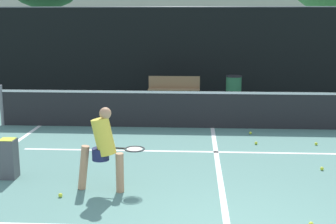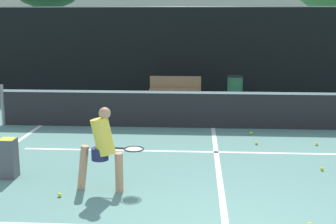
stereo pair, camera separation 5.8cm
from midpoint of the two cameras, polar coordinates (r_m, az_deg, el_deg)
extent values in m
cube|color=white|center=(9.95, 6.06, -4.87)|extent=(8.25, 0.10, 0.01)
cube|color=white|center=(9.24, 6.24, -6.19)|extent=(0.10, 5.87, 0.01)
cylinder|color=slate|center=(12.97, -19.37, 0.81)|extent=(0.09, 0.09, 1.07)
cube|color=#232326|center=(11.96, 5.69, 0.26)|extent=(11.00, 0.02, 0.95)
cube|color=white|center=(11.88, 5.74, 2.36)|extent=(11.00, 0.03, 0.06)
cube|color=black|center=(16.64, 5.21, 7.20)|extent=(24.00, 0.06, 3.11)
cylinder|color=slate|center=(16.59, 5.31, 12.63)|extent=(24.00, 0.04, 0.04)
cylinder|color=tan|center=(7.68, -5.76, -7.36)|extent=(0.13, 0.13, 0.65)
cylinder|color=tan|center=(7.86, -10.11, -6.66)|extent=(0.24, 0.16, 0.76)
cylinder|color=#1E234C|center=(7.69, -8.09, -5.08)|extent=(0.28, 0.28, 0.20)
cylinder|color=yellow|center=(7.59, -7.72, -2.96)|extent=(0.41, 0.31, 0.65)
sphere|color=tan|center=(7.49, -7.51, -0.14)|extent=(0.19, 0.19, 0.19)
cylinder|color=#262628|center=(7.81, -6.16, -4.38)|extent=(0.30, 0.07, 0.03)
torus|color=#262628|center=(7.73, -3.96, -4.52)|extent=(0.39, 0.39, 0.02)
cylinder|color=beige|center=(7.73, -3.96, -4.52)|extent=(0.29, 0.29, 0.01)
sphere|color=#D1E033|center=(10.65, 10.89, -3.75)|extent=(0.07, 0.07, 0.07)
sphere|color=#D1E033|center=(7.71, -12.85, -9.83)|extent=(0.07, 0.07, 0.07)
sphere|color=#D1E033|center=(11.54, 10.24, -2.53)|extent=(0.07, 0.07, 0.07)
sphere|color=#D1E033|center=(9.21, 18.44, -6.59)|extent=(0.07, 0.07, 0.07)
sphere|color=#D1E033|center=(6.82, 17.15, -12.97)|extent=(0.07, 0.07, 0.07)
sphere|color=#D1E033|center=(10.92, 17.82, -3.73)|extent=(0.07, 0.07, 0.07)
cube|color=#4C4C51|center=(8.74, -18.69, -5.39)|extent=(0.28, 0.28, 0.70)
cube|color=#D1E033|center=(8.66, -18.83, -3.30)|extent=(0.25, 0.25, 0.06)
cube|color=olive|center=(15.49, 0.98, 2.77)|extent=(1.71, 0.37, 0.04)
cube|color=olive|center=(15.64, 1.02, 3.63)|extent=(1.71, 0.05, 0.42)
cube|color=#333338|center=(15.58, -1.53, 1.99)|extent=(0.06, 0.32, 0.44)
cube|color=#333338|center=(15.51, 3.50, 1.93)|extent=(0.06, 0.32, 0.44)
cylinder|color=#28603D|center=(15.54, 8.25, 2.66)|extent=(0.50, 0.50, 0.87)
cylinder|color=black|center=(15.48, 8.30, 4.33)|extent=(0.53, 0.53, 0.04)
cube|color=navy|center=(20.50, -1.59, 4.87)|extent=(1.87, 4.28, 0.84)
cube|color=#1E2328|center=(20.21, -1.66, 6.78)|extent=(1.57, 2.57, 0.56)
cylinder|color=black|center=(21.81, 0.95, 4.96)|extent=(0.18, 0.60, 0.60)
cylinder|color=black|center=(19.09, 0.55, 4.01)|extent=(0.18, 0.60, 0.60)
cylinder|color=brown|center=(21.63, -14.16, 8.73)|extent=(0.28, 0.28, 3.74)
cylinder|color=brown|center=(26.49, 18.68, 8.91)|extent=(0.28, 0.28, 3.72)
cube|color=beige|center=(35.41, 4.47, 10.79)|extent=(36.00, 2.40, 4.71)
camera|label=1|loc=(0.03, -89.82, 0.04)|focal=50.00mm
camera|label=2|loc=(0.03, 90.18, -0.04)|focal=50.00mm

